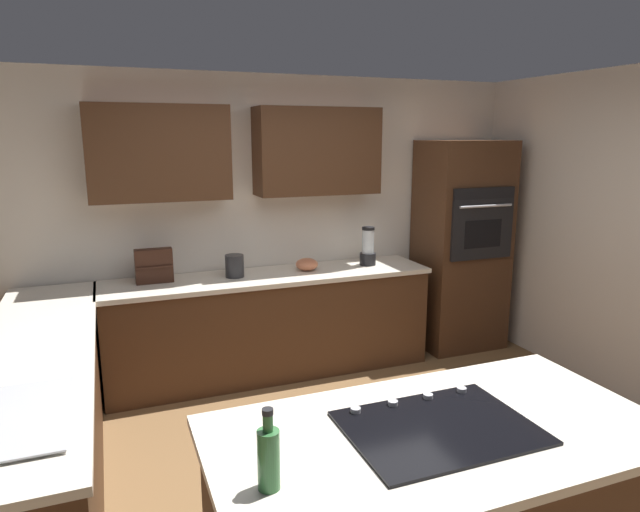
# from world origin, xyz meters

# --- Properties ---
(ground_plane) EXTENTS (14.00, 14.00, 0.00)m
(ground_plane) POSITION_xyz_m (0.00, 0.00, 0.00)
(ground_plane) COLOR brown
(wall_back) EXTENTS (6.00, 0.44, 2.60)m
(wall_back) POSITION_xyz_m (0.07, -2.04, 1.47)
(wall_back) COLOR silver
(wall_back) RESTS_ON ground
(wall_left) EXTENTS (0.10, 4.00, 2.60)m
(wall_left) POSITION_xyz_m (-2.45, -0.30, 1.30)
(wall_left) COLOR silver
(wall_left) RESTS_ON ground
(lower_cabinets_back) EXTENTS (2.80, 0.60, 0.86)m
(lower_cabinets_back) POSITION_xyz_m (0.10, -1.72, 0.43)
(lower_cabinets_back) COLOR #472B19
(lower_cabinets_back) RESTS_ON ground
(countertop_back) EXTENTS (2.84, 0.64, 0.04)m
(countertop_back) POSITION_xyz_m (0.10, -1.72, 0.88)
(countertop_back) COLOR silver
(countertop_back) RESTS_ON lower_cabinets_back
(lower_cabinets_side) EXTENTS (0.60, 2.90, 0.86)m
(lower_cabinets_side) POSITION_xyz_m (1.82, -0.55, 0.43)
(lower_cabinets_side) COLOR #472B19
(lower_cabinets_side) RESTS_ON ground
(countertop_side) EXTENTS (0.64, 2.94, 0.04)m
(countertop_side) POSITION_xyz_m (1.82, -0.55, 0.88)
(countertop_side) COLOR silver
(countertop_side) RESTS_ON lower_cabinets_side
(island_top) EXTENTS (1.89, 0.98, 0.04)m
(island_top) POSITION_xyz_m (0.18, 1.03, 0.88)
(island_top) COLOR silver
(island_top) RESTS_ON island_base
(wall_oven) EXTENTS (0.80, 0.66, 2.03)m
(wall_oven) POSITION_xyz_m (-1.85, -1.72, 1.02)
(wall_oven) COLOR #472B19
(wall_oven) RESTS_ON ground
(sink_unit) EXTENTS (0.46, 0.70, 0.23)m
(sink_unit) POSITION_xyz_m (1.83, 0.33, 0.92)
(sink_unit) COLOR #515456
(sink_unit) RESTS_ON countertop_side
(cooktop) EXTENTS (0.76, 0.56, 0.03)m
(cooktop) POSITION_xyz_m (0.18, 1.02, 0.91)
(cooktop) COLOR black
(cooktop) RESTS_ON island_top
(blender) EXTENTS (0.15, 0.15, 0.35)m
(blender) POSITION_xyz_m (-0.85, -1.75, 1.05)
(blender) COLOR black
(blender) RESTS_ON countertop_back
(mixing_bowl) EXTENTS (0.20, 0.20, 0.11)m
(mixing_bowl) POSITION_xyz_m (-0.25, -1.75, 0.95)
(mixing_bowl) COLOR #CC724C
(mixing_bowl) RESTS_ON countertop_back
(spice_rack) EXTENTS (0.29, 0.11, 0.28)m
(spice_rack) POSITION_xyz_m (1.05, -1.80, 1.04)
(spice_rack) COLOR #381E14
(spice_rack) RESTS_ON countertop_back
(kettle) EXTENTS (0.16, 0.16, 0.19)m
(kettle) POSITION_xyz_m (0.40, -1.75, 1.00)
(kettle) COLOR #262628
(kettle) RESTS_ON countertop_back
(oil_bottle) EXTENTS (0.08, 0.08, 0.29)m
(oil_bottle) POSITION_xyz_m (0.94, 1.15, 1.02)
(oil_bottle) COLOR #336B38
(oil_bottle) RESTS_ON island_top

